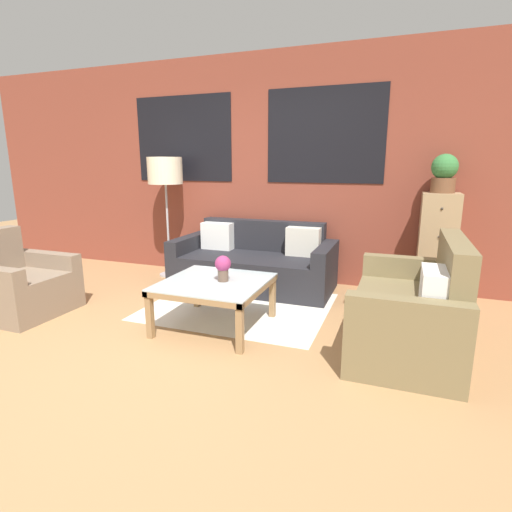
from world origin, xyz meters
TOP-DOWN VIEW (x-y plane):
  - ground_plane at (0.00, 0.00)m, footprint 16.00×16.00m
  - wall_back_brick at (0.00, 2.44)m, footprint 8.40×0.09m
  - rug at (0.33, 1.23)m, footprint 1.84×1.51m
  - couch_dark at (0.23, 1.95)m, footprint 1.91×0.88m
  - settee_vintage at (2.01, 0.79)m, footprint 0.80×1.41m
  - armchair_corner at (-1.67, 0.30)m, footprint 0.80×0.80m
  - coffee_table at (0.33, 0.65)m, footprint 0.91×0.91m
  - floor_lamp at (-1.02, 2.03)m, footprint 0.44×0.44m
  - drawer_cabinet at (2.26, 2.18)m, footprint 0.38×0.37m
  - potted_plant at (2.26, 2.18)m, footprint 0.26×0.26m
  - flower_vase at (0.40, 0.68)m, footprint 0.15×0.15m

SIDE VIEW (x-z plane):
  - ground_plane at x=0.00m, z-range 0.00..0.00m
  - rug at x=0.33m, z-range 0.00..0.00m
  - armchair_corner at x=-1.67m, z-range -0.14..0.70m
  - couch_dark at x=0.23m, z-range -0.11..0.67m
  - settee_vintage at x=2.01m, z-range -0.15..0.77m
  - coffee_table at x=0.33m, z-range 0.16..0.59m
  - flower_vase at x=0.40m, z-range 0.46..0.69m
  - drawer_cabinet at x=2.26m, z-range 0.00..1.18m
  - floor_lamp at x=-1.02m, z-range 0.57..2.13m
  - potted_plant at x=2.26m, z-range 1.18..1.58m
  - wall_back_brick at x=0.00m, z-range 0.01..2.81m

